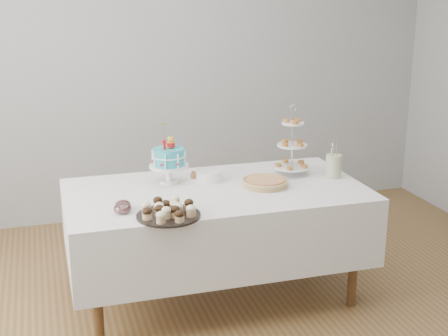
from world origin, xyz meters
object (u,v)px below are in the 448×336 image
object	(u,v)px
birthday_cake	(169,167)
plate_stack	(209,175)
tiered_stand	(292,146)
utensil_pitcher	(334,165)
pastry_plate	(202,176)
table	(216,222)
cupcake_tray	(168,210)
pie	(265,182)
jam_bowl_b	(123,205)
jam_bowl_a	(123,208)

from	to	relation	value
birthday_cake	plate_stack	world-z (taller)	birthday_cake
tiered_stand	utensil_pitcher	bearing A→B (deg)	-29.57
pastry_plate	table	bearing A→B (deg)	-83.44
table	pastry_plate	bearing A→B (deg)	96.56
cupcake_tray	plate_stack	distance (m)	0.71
pie	jam_bowl_b	world-z (taller)	jam_bowl_b
table	tiered_stand	size ratio (longest dim) A/B	3.91
utensil_pitcher	jam_bowl_a	bearing A→B (deg)	-163.66
birthday_cake	cupcake_tray	size ratio (longest dim) A/B	1.09
utensil_pitcher	pastry_plate	bearing A→B (deg)	170.16
tiered_stand	jam_bowl_b	bearing A→B (deg)	-163.22
plate_stack	jam_bowl_a	size ratio (longest dim) A/B	1.76
utensil_pitcher	table	bearing A→B (deg)	-173.40
jam_bowl_b	utensil_pitcher	bearing A→B (deg)	8.75
pie	jam_bowl_b	xyz separation A→B (m)	(-0.95, -0.17, -0.00)
table	jam_bowl_b	distance (m)	0.71
pastry_plate	jam_bowl_a	xyz separation A→B (m)	(-0.61, -0.52, 0.01)
tiered_stand	birthday_cake	bearing A→B (deg)	176.33
pie	jam_bowl_a	bearing A→B (deg)	-166.40
cupcake_tray	pastry_plate	world-z (taller)	cupcake_tray
utensil_pitcher	cupcake_tray	bearing A→B (deg)	-155.96
table	utensil_pitcher	distance (m)	0.90
plate_stack	pie	bearing A→B (deg)	-34.66
table	pastry_plate	size ratio (longest dim) A/B	8.61
cupcake_tray	pie	size ratio (longest dim) A/B	1.20
birthday_cake	utensil_pitcher	bearing A→B (deg)	-31.97
plate_stack	utensil_pitcher	size ratio (longest dim) A/B	0.77
plate_stack	table	bearing A→B (deg)	-91.86
cupcake_tray	jam_bowl_a	world-z (taller)	cupcake_tray
birthday_cake	tiered_stand	size ratio (longest dim) A/B	0.82
cupcake_tray	utensil_pitcher	xyz separation A→B (m)	(1.24, 0.42, 0.04)
table	birthday_cake	size ratio (longest dim) A/B	4.77
tiered_stand	pastry_plate	size ratio (longest dim) A/B	2.20
pie	tiered_stand	bearing A→B (deg)	36.29
pastry_plate	jam_bowl_a	bearing A→B (deg)	-139.32
pastry_plate	jam_bowl_b	bearing A→B (deg)	-142.34
table	plate_stack	size ratio (longest dim) A/B	10.50
table	utensil_pitcher	xyz separation A→B (m)	(0.84, 0.02, 0.31)
table	birthday_cake	distance (m)	0.48
cupcake_tray	pastry_plate	xyz separation A→B (m)	(0.37, 0.65, -0.03)
pie	utensil_pitcher	distance (m)	0.52
pastry_plate	utensil_pitcher	xyz separation A→B (m)	(0.87, -0.24, 0.07)
jam_bowl_b	tiered_stand	bearing A→B (deg)	16.78
table	pastry_plate	world-z (taller)	pastry_plate
jam_bowl_b	table	bearing A→B (deg)	18.30
table	jam_bowl_b	world-z (taller)	jam_bowl_b
jam_bowl_a	jam_bowl_b	world-z (taller)	jam_bowl_a
table	plate_stack	bearing A→B (deg)	88.14
birthday_cake	jam_bowl_a	distance (m)	0.62
table	pie	world-z (taller)	pie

